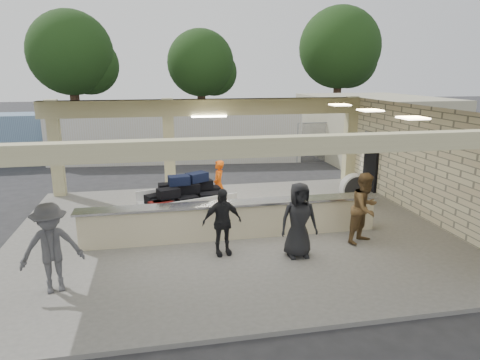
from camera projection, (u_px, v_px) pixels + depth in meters
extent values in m
plane|color=#29292B|center=(230.00, 233.00, 12.23)|extent=(120.00, 120.00, 0.00)
cube|color=#65635E|center=(230.00, 232.00, 12.21)|extent=(12.00, 10.00, 0.10)
cube|color=tan|center=(229.00, 110.00, 11.36)|extent=(12.00, 10.00, 0.02)
cube|color=beige|center=(425.00, 165.00, 12.92)|extent=(0.02, 10.00, 3.50)
cube|color=black|center=(371.00, 163.00, 16.10)|extent=(0.10, 0.95, 2.10)
cube|color=tan|center=(208.00, 107.00, 15.95)|extent=(12.00, 0.50, 0.60)
cube|color=tan|center=(281.00, 146.00, 6.79)|extent=(12.00, 0.30, 0.30)
cube|color=tan|center=(56.00, 149.00, 15.27)|extent=(0.40, 0.40, 3.50)
cube|color=tan|center=(169.00, 145.00, 16.02)|extent=(0.40, 0.40, 3.50)
cube|color=tan|center=(350.00, 139.00, 17.43)|extent=(0.40, 0.40, 3.50)
cube|color=white|center=(209.00, 116.00, 15.80)|extent=(1.30, 0.12, 0.06)
cube|color=#FFEABF|center=(340.00, 105.00, 13.51)|extent=(0.55, 0.55, 0.04)
cube|color=#FFEABF|center=(370.00, 110.00, 11.60)|extent=(0.55, 0.55, 0.04)
cube|color=#FFEABF|center=(413.00, 118.00, 9.70)|extent=(0.55, 0.55, 0.04)
cube|color=beige|center=(233.00, 221.00, 11.62)|extent=(8.00, 0.50, 0.90)
cube|color=#B7B7BC|center=(233.00, 203.00, 11.49)|extent=(8.20, 0.58, 0.06)
cube|color=white|center=(186.00, 204.00, 12.58)|extent=(2.89, 2.24, 0.12)
cylinder|color=black|center=(160.00, 229.00, 11.73)|extent=(0.24, 0.42, 0.41)
cylinder|color=black|center=(148.00, 217.00, 12.67)|extent=(0.24, 0.42, 0.41)
cylinder|color=black|center=(226.00, 217.00, 12.69)|extent=(0.24, 0.42, 0.41)
cylinder|color=black|center=(210.00, 207.00, 13.64)|extent=(0.24, 0.42, 0.41)
cube|color=white|center=(177.00, 191.00, 13.18)|extent=(2.43, 0.84, 0.31)
cube|color=white|center=(197.00, 204.00, 11.89)|extent=(2.43, 0.84, 0.31)
cube|color=black|center=(163.00, 204.00, 11.89)|extent=(0.68, 0.55, 0.26)
cube|color=black|center=(187.00, 201.00, 12.23)|extent=(0.68, 0.55, 0.26)
cube|color=black|center=(209.00, 197.00, 12.56)|extent=(0.68, 0.55, 0.26)
cube|color=black|center=(156.00, 199.00, 12.41)|extent=(0.68, 0.55, 0.26)
cube|color=black|center=(179.00, 195.00, 12.74)|extent=(0.68, 0.55, 0.26)
cube|color=black|center=(201.00, 192.00, 13.08)|extent=(0.68, 0.55, 0.26)
cube|color=black|center=(168.00, 193.00, 12.01)|extent=(0.68, 0.55, 0.26)
cube|color=black|center=(189.00, 188.00, 12.51)|extent=(0.68, 0.55, 0.26)
cube|color=black|center=(202.00, 184.00, 12.93)|extent=(0.68, 0.55, 0.26)
cube|color=black|center=(169.00, 188.00, 12.53)|extent=(0.68, 0.55, 0.26)
cube|color=black|center=(179.00, 180.00, 12.30)|extent=(0.68, 0.55, 0.26)
cube|color=black|center=(197.00, 177.00, 12.68)|extent=(0.68, 0.55, 0.26)
cube|color=#590F0C|center=(161.00, 206.00, 11.76)|extent=(0.68, 0.55, 0.26)
cube|color=black|center=(210.00, 191.00, 13.22)|extent=(0.68, 0.55, 0.26)
cube|color=black|center=(181.00, 185.00, 12.81)|extent=(0.68, 0.55, 0.26)
cylinder|color=white|center=(355.00, 189.00, 14.20)|extent=(1.01, 0.35, 1.00)
cylinder|color=black|center=(355.00, 189.00, 14.20)|extent=(0.90, 0.39, 0.89)
cube|color=white|center=(345.00, 202.00, 14.25)|extent=(0.07, 0.56, 0.33)
cube|color=white|center=(363.00, 201.00, 14.37)|extent=(0.07, 0.56, 0.33)
imported|color=#FD5B0D|center=(218.00, 185.00, 13.90)|extent=(0.43, 0.64, 1.62)
imported|color=brown|center=(365.00, 208.00, 11.13)|extent=(0.99, 0.81, 1.88)
imported|color=black|center=(222.00, 222.00, 10.40)|extent=(1.03, 0.50, 1.68)
imported|color=#4C4C51|center=(51.00, 248.00, 8.60)|extent=(1.29, 0.75, 1.89)
imported|color=black|center=(299.00, 220.00, 10.27)|extent=(0.91, 0.39, 1.85)
imported|color=silver|center=(328.00, 134.00, 26.89)|extent=(5.10, 3.21, 1.35)
imported|color=silver|center=(386.00, 133.00, 27.61)|extent=(4.39, 2.77, 1.30)
imported|color=black|center=(287.00, 133.00, 27.30)|extent=(4.36, 3.22, 1.38)
cube|color=silver|center=(177.00, 134.00, 22.01)|extent=(12.68, 3.69, 2.71)
cylinder|color=gray|center=(297.00, 143.00, 21.47)|extent=(0.06, 0.06, 2.00)
cylinder|color=gray|center=(335.00, 142.00, 21.85)|extent=(0.06, 0.06, 2.00)
cylinder|color=gray|center=(371.00, 141.00, 22.22)|extent=(0.06, 0.06, 2.00)
cylinder|color=gray|center=(406.00, 140.00, 22.59)|extent=(0.06, 0.06, 2.00)
cylinder|color=gray|center=(440.00, 138.00, 22.97)|extent=(0.06, 0.06, 2.00)
cylinder|color=gray|center=(472.00, 137.00, 23.34)|extent=(0.06, 0.06, 2.00)
cube|color=gray|center=(406.00, 140.00, 22.59)|extent=(12.00, 0.02, 2.00)
cylinder|color=gray|center=(408.00, 121.00, 22.35)|extent=(12.00, 0.05, 0.05)
cylinder|color=#382619|center=(75.00, 101.00, 33.00)|extent=(0.70, 0.70, 4.50)
sphere|color=#1A3311|center=(71.00, 53.00, 32.11)|extent=(6.30, 6.30, 6.30)
sphere|color=#1A3311|center=(89.00, 65.00, 33.13)|extent=(4.50, 4.50, 4.50)
cylinder|color=#382619|center=(201.00, 101.00, 36.83)|extent=(0.70, 0.70, 4.00)
sphere|color=#1A3311|center=(201.00, 63.00, 36.04)|extent=(5.60, 5.60, 5.60)
sphere|color=#1A3311|center=(214.00, 73.00, 37.03)|extent=(4.00, 4.00, 4.00)
cylinder|color=#382619|center=(337.00, 95.00, 38.00)|extent=(0.70, 0.70, 5.00)
sphere|color=#1A3311|center=(340.00, 48.00, 37.01)|extent=(7.00, 7.00, 7.00)
sphere|color=#1A3311|center=(349.00, 60.00, 38.05)|extent=(5.00, 5.00, 5.00)
cube|color=#B5AF90|center=(371.00, 127.00, 23.12)|extent=(6.00, 8.00, 3.20)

